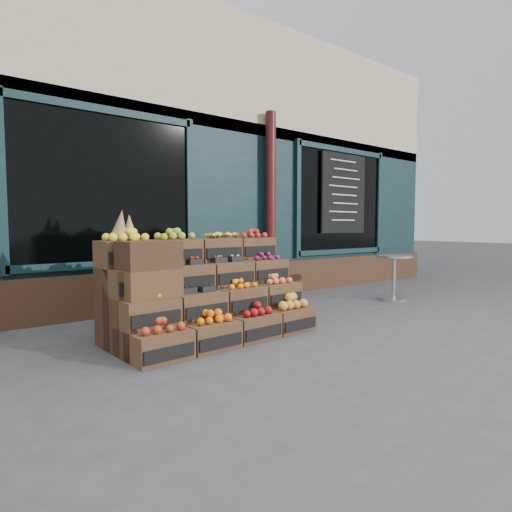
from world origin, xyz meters
TOP-DOWN VIEW (x-y plane):
  - ground at (0.00, 0.00)m, footprint 60.00×60.00m
  - shop_facade at (0.00, 5.11)m, footprint 12.00×6.24m
  - crate_display at (-1.11, 0.44)m, footprint 2.29×1.19m
  - spare_crates at (-1.90, 0.24)m, footprint 0.56×0.40m
  - bistro_table at (2.59, 0.49)m, footprint 0.59×0.59m
  - shopkeeper at (-1.45, 2.73)m, footprint 0.85×0.65m

SIDE VIEW (x-z plane):
  - ground at x=0.00m, z-range 0.00..0.00m
  - crate_display at x=-1.11m, z-range -0.27..1.14m
  - bistro_table at x=2.59m, z-range 0.09..0.84m
  - spare_crates at x=-1.90m, z-range 0.00..1.10m
  - shopkeeper at x=-1.45m, z-range 0.00..2.09m
  - shop_facade at x=0.00m, z-range 0.00..4.80m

